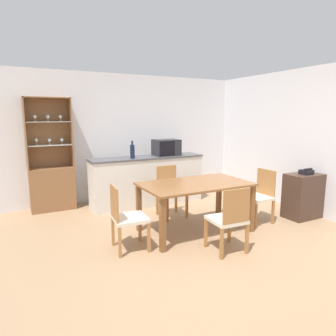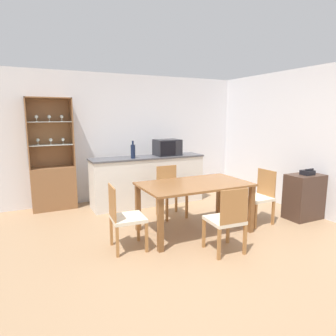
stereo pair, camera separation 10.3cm
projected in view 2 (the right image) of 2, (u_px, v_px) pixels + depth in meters
name	position (u px, v px, depth m)	size (l,w,h in m)	color
ground_plane	(188.00, 242.00, 4.13)	(18.00, 18.00, 0.00)	#A37F5B
wall_back	(126.00, 137.00, 6.24)	(6.80, 0.06, 2.55)	silver
wall_right	(307.00, 141.00, 5.29)	(0.06, 4.60, 2.55)	silver
kitchen_counter	(148.00, 180.00, 5.86)	(2.22, 0.54, 0.94)	silver
display_cabinet	(53.00, 178.00, 5.54)	(0.78, 0.36, 2.04)	brown
dining_table	(194.00, 190.00, 4.42)	(1.60, 0.93, 0.74)	brown
dining_chair_side_left_near	(125.00, 217.00, 3.85)	(0.45, 0.45, 0.86)	beige
dining_chair_head_far	(171.00, 191.00, 5.15)	(0.42, 0.42, 0.86)	beige
dining_chair_side_right_near	(259.00, 197.00, 4.82)	(0.43, 0.43, 0.86)	beige
dining_chair_head_near	(226.00, 220.00, 3.76)	(0.44, 0.44, 0.86)	beige
microwave	(167.00, 147.00, 5.93)	(0.49, 0.38, 0.31)	#232328
wine_bottle	(133.00, 151.00, 5.51)	(0.08, 0.08, 0.33)	#141E38
side_cabinet	(304.00, 197.00, 5.04)	(0.60, 0.39, 0.76)	#422D23
telephone	(308.00, 172.00, 4.94)	(0.19, 0.16, 0.11)	black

